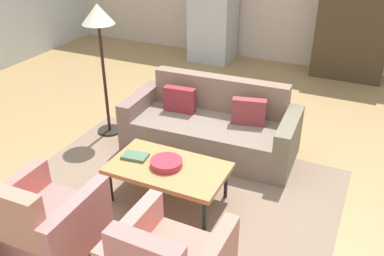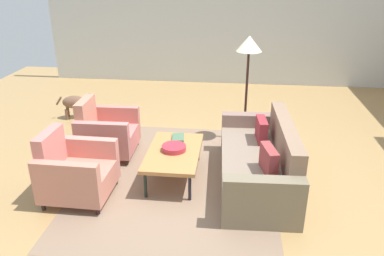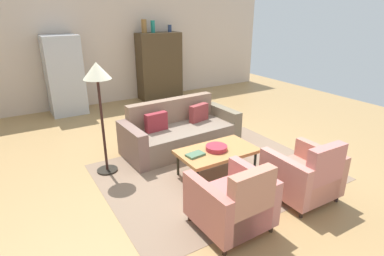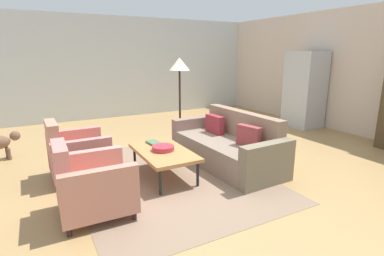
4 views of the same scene
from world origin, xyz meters
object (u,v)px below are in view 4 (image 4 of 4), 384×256
at_px(armchair_right, 89,187).
at_px(book_stack, 154,143).
at_px(armchair_left, 74,156).
at_px(fruit_bowl, 163,148).
at_px(coffee_table, 164,153).
at_px(refrigerator, 305,90).
at_px(floor_lamp, 180,72).
at_px(couch, 229,147).

relative_size(armchair_right, book_stack, 3.11).
height_order(armchair_left, fruit_bowl, armchair_left).
height_order(coffee_table, refrigerator, refrigerator).
height_order(fruit_bowl, book_stack, fruit_bowl).
bearing_deg(floor_lamp, book_stack, -43.09).
height_order(fruit_bowl, floor_lamp, floor_lamp).
xyz_separation_m(armchair_left, refrigerator, (-0.72, 5.54, 0.58)).
bearing_deg(fruit_bowl, armchair_left, -116.55).
bearing_deg(armchair_left, couch, 74.51).
distance_m(coffee_table, armchair_left, 1.31).
bearing_deg(coffee_table, book_stack, 179.77).
bearing_deg(coffee_table, refrigerator, 106.81).
distance_m(coffee_table, refrigerator, 4.60).
distance_m(couch, armchair_left, 2.43).
xyz_separation_m(coffee_table, refrigerator, (-1.32, 4.38, 0.55)).
height_order(coffee_table, floor_lamp, floor_lamp).
relative_size(coffee_table, armchair_left, 1.36).
relative_size(couch, fruit_bowl, 6.53).
xyz_separation_m(coffee_table, armchair_right, (0.60, -1.17, -0.03)).
relative_size(armchair_right, floor_lamp, 0.51).
relative_size(couch, floor_lamp, 1.24).
bearing_deg(fruit_bowl, coffee_table, 0.00).
bearing_deg(fruit_bowl, floor_lamp, 145.45).
height_order(armchair_right, fruit_bowl, armchair_right).
distance_m(armchair_left, fruit_bowl, 1.31).
distance_m(armchair_left, refrigerator, 5.62).
height_order(coffee_table, fruit_bowl, fruit_bowl).
height_order(armchair_right, book_stack, armchair_right).
height_order(refrigerator, floor_lamp, refrigerator).
bearing_deg(armchair_left, refrigerator, 96.13).
distance_m(couch, refrigerator, 3.51).
height_order(fruit_bowl, refrigerator, refrigerator).
bearing_deg(floor_lamp, armchair_right, -46.53).
relative_size(coffee_table, book_stack, 4.25).
bearing_deg(fruit_bowl, book_stack, 179.76).
xyz_separation_m(book_stack, refrigerator, (-0.93, 4.38, 0.50)).
bearing_deg(armchair_left, floor_lamp, 109.93).
distance_m(armchair_left, floor_lamp, 2.55).
distance_m(armchair_right, floor_lamp, 3.15).
height_order(couch, refrigerator, refrigerator).
bearing_deg(refrigerator, armchair_right, -70.89).
xyz_separation_m(couch, coffee_table, (0.00, -1.19, 0.09)).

